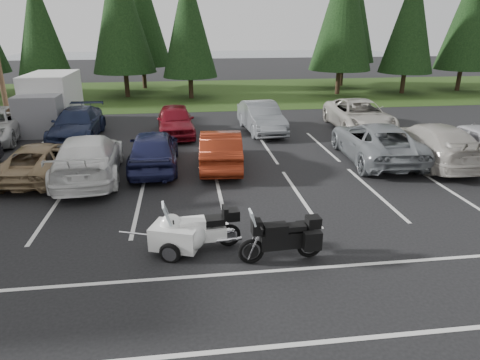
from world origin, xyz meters
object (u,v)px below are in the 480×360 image
(car_near_5, at_px, (221,149))
(car_far_1, at_px, (77,124))
(car_far_3, at_px, (261,117))
(car_far_4, at_px, (359,115))
(car_near_8, at_px, (473,140))
(box_truck, at_px, (48,102))
(car_near_2, at_px, (43,160))
(car_near_3, at_px, (88,157))
(adventure_motorcycle, at_px, (281,234))
(car_near_4, at_px, (154,149))
(car_near_7, at_px, (430,143))
(cargo_trailer, at_px, (176,239))
(touring_motorcycle, at_px, (198,225))
(car_near_6, at_px, (376,141))
(car_far_2, at_px, (176,120))

(car_near_5, bearing_deg, car_far_1, -34.04)
(car_far_3, height_order, car_far_4, car_far_4)
(car_near_8, distance_m, car_far_3, 10.12)
(box_truck, bearing_deg, car_near_2, -76.47)
(car_near_3, height_order, adventure_motorcycle, car_near_3)
(car_near_2, xyz_separation_m, car_near_4, (4.12, 0.42, 0.14))
(car_near_7, xyz_separation_m, cargo_trailer, (-10.54, -6.33, -0.43))
(car_near_8, bearing_deg, touring_motorcycle, 26.18)
(car_near_7, distance_m, touring_motorcycle, 11.75)
(car_near_7, relative_size, cargo_trailer, 3.31)
(car_far_3, distance_m, adventure_motorcycle, 13.34)
(car_far_1, xyz_separation_m, cargo_trailer, (5.04, -12.23, -0.36))
(car_near_6, xyz_separation_m, car_near_7, (2.13, -0.63, 0.03))
(box_truck, relative_size, car_far_1, 1.07)
(car_near_3, distance_m, car_near_6, 11.75)
(car_near_2, xyz_separation_m, car_far_2, (4.93, 5.88, 0.10))
(car_near_2, distance_m, car_far_4, 15.93)
(car_near_7, bearing_deg, car_far_3, -45.41)
(box_truck, distance_m, car_near_4, 10.00)
(car_near_8, bearing_deg, car_near_5, -3.24)
(car_near_3, height_order, car_far_4, car_near_3)
(car_near_2, distance_m, car_near_3, 1.80)
(car_near_4, relative_size, car_near_5, 1.03)
(car_near_3, bearing_deg, car_near_6, 179.30)
(car_far_3, bearing_deg, car_far_2, 176.45)
(box_truck, bearing_deg, car_near_6, -26.95)
(car_near_7, bearing_deg, box_truck, -25.78)
(box_truck, relative_size, car_near_5, 1.21)
(car_near_7, bearing_deg, cargo_trailer, 30.97)
(car_near_6, bearing_deg, touring_motorcycle, 44.57)
(car_near_8, relative_size, cargo_trailer, 2.64)
(car_far_1, distance_m, touring_motorcycle, 13.34)
(car_near_5, height_order, car_far_3, car_far_3)
(car_near_2, bearing_deg, adventure_motorcycle, 141.91)
(adventure_motorcycle, bearing_deg, box_truck, 118.08)
(car_far_2, distance_m, touring_motorcycle, 12.29)
(car_near_6, bearing_deg, car_far_1, -17.88)
(touring_motorcycle, relative_size, adventure_motorcycle, 1.04)
(car_near_4, height_order, car_near_7, car_near_7)
(box_truck, height_order, car_near_6, box_truck)
(car_near_2, distance_m, car_near_4, 4.15)
(car_far_3, height_order, cargo_trailer, car_far_3)
(box_truck, distance_m, car_far_2, 7.38)
(car_near_4, distance_m, touring_motorcycle, 6.98)
(car_near_7, xyz_separation_m, car_far_2, (-10.66, 6.07, -0.06))
(car_near_5, height_order, cargo_trailer, car_near_5)
(car_near_5, distance_m, adventure_motorcycle, 7.62)
(car_near_2, height_order, car_far_1, car_far_1)
(car_near_7, relative_size, touring_motorcycle, 2.30)
(car_near_7, bearing_deg, car_near_4, -3.07)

